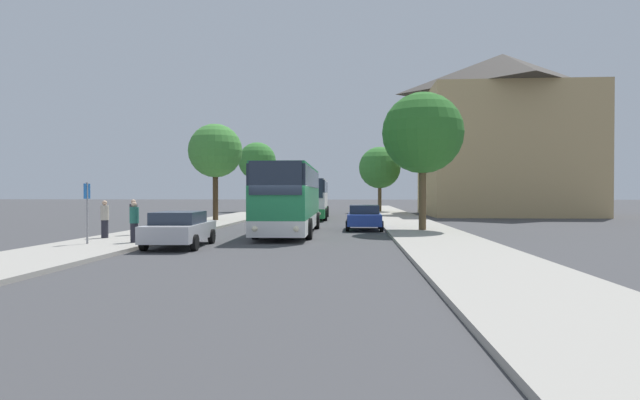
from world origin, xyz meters
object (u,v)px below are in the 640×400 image
parked_car_left_curb (180,228)px  pedestrian_waiting_near (105,219)px  pedestrian_waiting_far (133,217)px  tree_left_near (215,151)px  parked_car_right_near (364,217)px  tree_right_mid (380,168)px  bus_front (290,198)px  bus_stop_sign (87,206)px  tree_right_near (423,133)px  bus_middle (311,198)px  tree_left_far (257,161)px  pedestrian_walking_back (134,222)px

parked_car_left_curb → pedestrian_waiting_near: bearing=149.8°
pedestrian_waiting_far → tree_left_near: (0.25, 13.46, 4.31)m
parked_car_right_near → tree_left_near: (-10.98, 7.47, 4.56)m
parked_car_left_curb → tree_left_near: (-3.38, 17.27, 4.58)m
tree_left_near → tree_right_mid: bearing=54.6°
parked_car_left_curb → parked_car_right_near: 12.40m
bus_front → pedestrian_waiting_near: bearing=-149.0°
bus_stop_sign → tree_right_near: bearing=30.8°
bus_middle → tree_right_near: 16.57m
pedestrian_waiting_far → bus_front: bearing=7.6°
bus_front → tree_right_near: tree_right_near is taller
tree_left_far → tree_right_mid: bearing=-8.8°
bus_front → pedestrian_walking_back: bus_front is taller
parked_car_left_curb → pedestrian_waiting_far: size_ratio=2.64×
parked_car_left_curb → tree_right_mid: bearing=71.6°
bus_middle → tree_right_mid: (6.49, 13.39, 3.23)m
bus_front → parked_car_left_curb: (-3.56, -7.06, -1.14)m
pedestrian_walking_back → tree_left_near: 17.63m
parked_car_right_near → tree_left_near: size_ratio=0.55×
bus_middle → pedestrian_waiting_far: (-7.03, -18.74, -0.74)m
tree_right_near → tree_right_mid: (-0.87, 27.77, -0.47)m
pedestrian_walking_back → tree_left_far: size_ratio=0.21×
parked_car_left_curb → bus_stop_sign: 3.75m
parked_car_right_near → bus_stop_sign: bus_stop_sign is taller
bus_middle → pedestrian_walking_back: bus_middle is taller
pedestrian_walking_back → tree_right_mid: tree_right_mid is taller
parked_car_left_curb → parked_car_right_near: bearing=49.2°
bus_front → pedestrian_waiting_near: bus_front is taller
bus_stop_sign → tree_left_near: (0.24, 17.68, 3.66)m
tree_left_near → pedestrian_waiting_near: bearing=-93.2°
bus_stop_sign → tree_left_far: size_ratio=0.31×
bus_front → pedestrian_waiting_near: (-7.78, -4.88, -0.89)m
pedestrian_waiting_far → tree_left_far: (-0.61, 34.33, 4.88)m
tree_left_near → tree_left_far: tree_left_far is taller
pedestrian_waiting_far → pedestrian_waiting_near: bearing=-126.7°
bus_middle → parked_car_left_curb: size_ratio=2.46×
bus_front → tree_left_far: tree_left_far is taller
bus_middle → tree_right_near: (7.36, -14.37, 3.70)m
parked_car_right_near → tree_right_mid: size_ratio=0.55×
bus_front → pedestrian_waiting_near: size_ratio=6.94×
bus_front → tree_right_near: bearing=7.8°
tree_left_far → pedestrian_waiting_far: bearing=-89.0°
pedestrian_waiting_near → pedestrian_walking_back: (2.24, -1.93, -0.02)m
pedestrian_walking_back → tree_left_near: bearing=142.4°
parked_car_left_curb → tree_right_mid: size_ratio=0.63×
tree_left_near → tree_right_mid: tree_left_near is taller
bus_stop_sign → tree_right_near: tree_right_near is taller
pedestrian_waiting_near → bus_stop_sign: bearing=-74.4°
bus_middle → tree_right_mid: 15.23m
bus_stop_sign → tree_right_mid: size_ratio=0.34×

